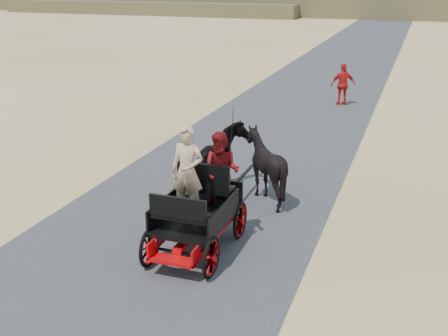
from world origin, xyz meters
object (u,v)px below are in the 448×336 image
(horse_left, at_px, (222,161))
(pedestrian, at_px, (343,85))
(carriage, at_px, (197,233))
(horse_right, at_px, (265,166))

(horse_left, height_order, pedestrian, pedestrian)
(carriage, relative_size, pedestrian, 1.39)
(carriage, height_order, horse_right, horse_right)
(carriage, relative_size, horse_left, 1.20)
(carriage, xyz_separation_m, pedestrian, (0.83, 13.93, 0.50))
(pedestrian, bearing_deg, carriage, 61.52)
(horse_left, xyz_separation_m, horse_right, (1.10, 0.00, 0.00))
(horse_right, distance_m, pedestrian, 10.94)
(carriage, distance_m, horse_right, 3.09)
(horse_left, relative_size, pedestrian, 1.16)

